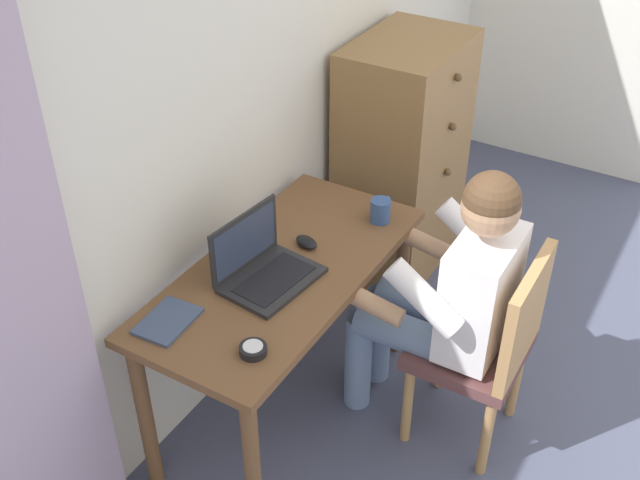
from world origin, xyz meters
TOP-DOWN VIEW (x-y plane):
  - wall_back at (0.00, 2.20)m, footprint 4.80×0.05m
  - curtain_panel at (-1.37, 2.13)m, footprint 0.50×0.03m
  - desk at (-0.46, 1.84)m, footprint 1.23×0.58m
  - dresser at (0.72, 1.92)m, footprint 0.65×0.48m
  - chair at (-0.18, 1.12)m, footprint 0.42×0.40m
  - person_seated at (-0.18, 1.30)m, footprint 0.53×0.59m
  - laptop at (-0.54, 1.87)m, footprint 0.37×0.29m
  - computer_mouse at (-0.29, 1.84)m, footprint 0.09×0.11m
  - desk_clock at (-0.88, 1.68)m, footprint 0.09×0.09m
  - notebook_pad at (-0.90, 2.01)m, footprint 0.22×0.16m
  - coffee_mug at (0.01, 1.68)m, footprint 0.12×0.08m

SIDE VIEW (x-z plane):
  - chair at x=-0.18m, z-range 0.05..0.92m
  - dresser at x=0.72m, z-range 0.00..1.19m
  - desk at x=-0.46m, z-range 0.25..0.99m
  - person_seated at x=-0.18m, z-range 0.07..1.26m
  - notebook_pad at x=-0.90m, z-range 0.74..0.75m
  - desk_clock at x=-0.88m, z-range 0.73..0.77m
  - computer_mouse at x=-0.29m, z-range 0.74..0.77m
  - coffee_mug at x=0.01m, z-range 0.74..0.83m
  - laptop at x=-0.54m, z-range 0.67..0.91m
  - curtain_panel at x=-1.37m, z-range 0.00..2.15m
  - wall_back at x=0.00m, z-range 0.00..2.50m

